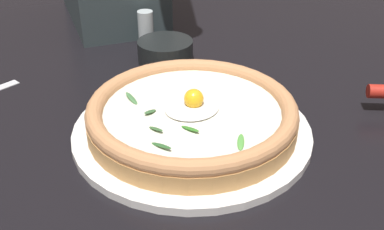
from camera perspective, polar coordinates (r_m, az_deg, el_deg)
name	(u,v)px	position (r m, az deg, el deg)	size (l,w,h in m)	color
ground_plane	(200,125)	(0.72, 1.00, -1.25)	(2.40, 2.40, 0.03)	black
pizza_plate	(192,130)	(0.67, 0.00, -1.91)	(0.35, 0.35, 0.01)	white
pizza	(192,114)	(0.65, 0.00, 0.18)	(0.30, 0.30, 0.06)	tan
side_bowl	(165,51)	(0.89, -3.36, 8.01)	(0.11, 0.11, 0.04)	black
pepper_shaker	(146,28)	(0.96, -5.82, 10.77)	(0.03, 0.03, 0.07)	silver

